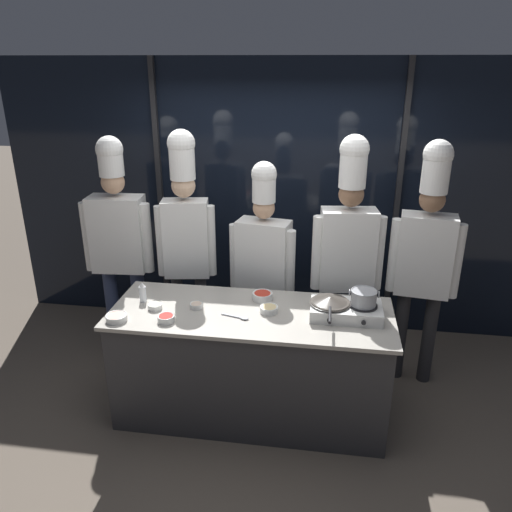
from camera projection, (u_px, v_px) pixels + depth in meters
ground_plane at (251, 411)px, 4.06m from camera, size 24.00×24.00×0.00m
window_wall_back at (275, 200)px, 5.00m from camera, size 5.56×0.09×2.70m
demo_counter at (251, 363)px, 3.89m from camera, size 2.11×0.80×0.91m
portable_stove at (346, 310)px, 3.64m from camera, size 0.52×0.32×0.11m
frying_pan at (330, 300)px, 3.62m from camera, size 0.30×0.52×0.05m
stock_pot at (364, 297)px, 3.58m from camera, size 0.21×0.19×0.12m
squeeze_bottle_clear at (143, 292)px, 3.86m from camera, size 0.05×0.05×0.16m
prep_bowl_noodles at (155, 306)px, 3.76m from camera, size 0.11×0.11×0.04m
prep_bowl_ginger at (269, 309)px, 3.71m from camera, size 0.14×0.14×0.05m
prep_bowl_chicken at (196, 305)px, 3.77m from camera, size 0.10×0.10×0.04m
prep_bowl_chili_flakes at (262, 296)px, 3.90m from camera, size 0.16×0.16×0.06m
prep_bowl_shrimp at (116, 317)px, 3.59m from camera, size 0.16×0.16×0.05m
prep_bowl_bell_pepper at (166, 318)px, 3.57m from camera, size 0.13×0.13×0.05m
serving_spoon_slotted at (240, 317)px, 3.62m from camera, size 0.22×0.08×0.02m
chef_head at (118, 235)px, 4.49m from camera, size 0.63×0.28×2.07m
chef_sous at (186, 230)px, 4.34m from camera, size 0.51×0.27×2.14m
chef_line at (263, 256)px, 4.29m from camera, size 0.58×0.31×1.90m
chef_pastry at (348, 246)px, 4.12m from camera, size 0.59×0.29×2.14m
chef_apprentice at (426, 250)px, 4.04m from camera, size 0.57×0.28×2.11m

